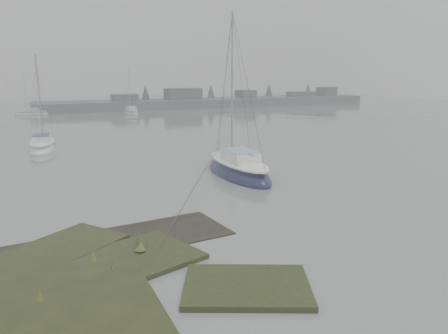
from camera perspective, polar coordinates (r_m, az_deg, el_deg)
ground at (r=41.14m, az=-17.58°, el=3.38°), size 160.00×160.00×0.00m
far_shoreline at (r=79.07m, az=-0.82°, el=8.56°), size 60.00×8.00×4.15m
sailboat_main at (r=25.63m, az=1.85°, el=-0.43°), size 2.54×7.18×10.05m
sailboat_white at (r=36.81m, az=-22.62°, el=2.42°), size 2.56×5.83×7.96m
sailboat_far_b at (r=65.47m, az=-12.01°, el=6.98°), size 1.76×5.14×7.21m
sailboat_far_c at (r=68.17m, az=-23.82°, el=6.39°), size 4.80×2.30×6.51m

